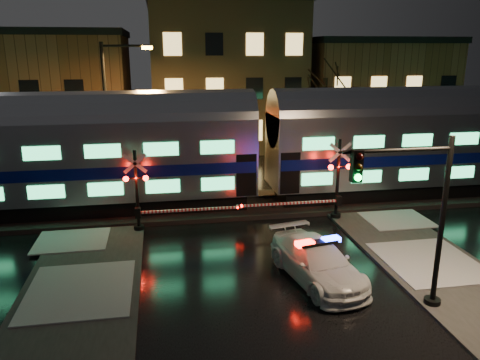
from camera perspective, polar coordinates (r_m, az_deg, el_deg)
The scene contains 13 objects.
ground at distance 20.09m, azimuth 1.24°, elevation -7.96°, with size 120.00×120.00×0.00m, color black.
ballast at distance 24.64m, azimuth -0.98°, elevation -3.11°, with size 90.00×4.20×0.24m, color black.
sidewalk_left at distance 14.77m, azimuth -20.69°, elevation -18.24°, with size 4.00×20.00×0.12m, color #2D2D2D.
sidewalk_right at distance 17.62m, azimuth 27.26°, elevation -13.20°, with size 4.00×20.00×0.12m, color #2D2D2D.
building_left at distance 41.31m, azimuth -23.31°, elevation 9.48°, with size 14.00×10.00×9.00m, color brown.
building_mid at distance 41.00m, azimuth -2.04°, elevation 12.44°, with size 12.00×11.00×11.50m, color brown.
building_right at distance 44.31m, azimuth 15.25°, elevation 10.21°, with size 12.00×10.00×8.50m, color brown.
train at distance 24.08m, azimuth 2.71°, elevation 4.47°, with size 51.00×3.12×5.92m.
police_car at distance 17.22m, azimuth 9.38°, elevation -9.79°, with size 2.85×5.14×1.57m.
crossing_signal_right at distance 22.77m, azimuth 11.01°, elevation -0.97°, with size 5.62×0.65×3.98m.
crossing_signal_left at distance 21.38m, azimuth -11.45°, elevation -2.31°, with size 5.37×0.64×3.80m.
traffic_light at distance 15.22m, azimuth 20.72°, elevation -4.84°, with size 3.63×0.67×5.61m.
streetlight at distance 27.37m, azimuth -15.41°, elevation 8.43°, with size 2.82×0.30×8.44m.
Camera 1 is at (-3.55, -18.06, 8.05)m, focal length 35.00 mm.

